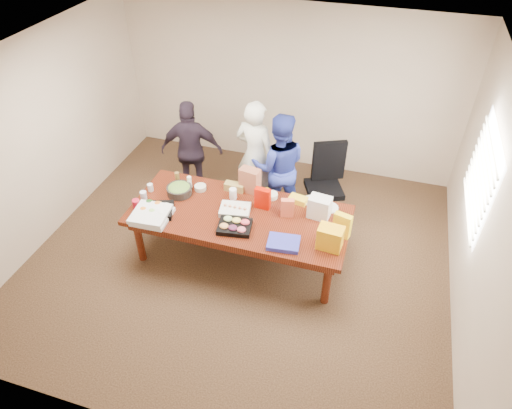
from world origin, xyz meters
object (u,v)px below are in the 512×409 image
(sheet_cake, at_px, (235,210))
(office_chair, at_px, (324,186))
(person_right, at_px, (279,167))
(salad_bowl, at_px, (179,190))
(person_center, at_px, (255,156))
(conference_table, at_px, (240,235))

(sheet_cake, bearing_deg, office_chair, 39.53)
(person_right, bearing_deg, office_chair, 170.21)
(office_chair, height_order, sheet_cake, office_chair)
(office_chair, relative_size, salad_bowl, 3.37)
(office_chair, height_order, person_center, person_center)
(person_right, bearing_deg, conference_table, 61.58)
(office_chair, xyz_separation_m, sheet_cake, (-0.96, -1.12, 0.21))
(person_center, distance_m, sheet_cake, 1.17)
(conference_table, distance_m, person_right, 1.18)
(conference_table, xyz_separation_m, person_center, (-0.15, 1.18, 0.49))
(conference_table, relative_size, salad_bowl, 8.29)
(office_chair, bearing_deg, person_right, 161.97)
(person_right, bearing_deg, person_center, -31.51)
(conference_table, height_order, sheet_cake, sheet_cake)
(conference_table, height_order, person_right, person_right)
(office_chair, bearing_deg, conference_table, -152.49)
(sheet_cake, relative_size, salad_bowl, 1.12)
(conference_table, relative_size, person_right, 1.70)
(conference_table, distance_m, salad_bowl, 1.01)
(conference_table, bearing_deg, office_chair, 51.65)
(sheet_cake, bearing_deg, salad_bowl, 160.52)
(salad_bowl, bearing_deg, person_center, 53.57)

